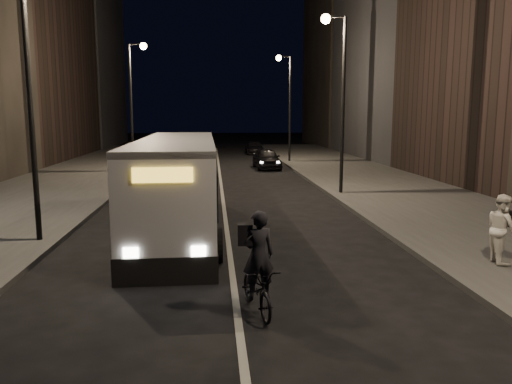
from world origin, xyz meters
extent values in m
plane|color=black|center=(0.00, 0.00, 0.00)|extent=(180.00, 180.00, 0.00)
cube|color=#393936|center=(8.50, 14.00, 0.08)|extent=(7.00, 70.00, 0.16)
cube|color=#393936|center=(-8.50, 14.00, 0.08)|extent=(7.00, 70.00, 0.16)
cube|color=black|center=(16.00, 27.50, 10.50)|extent=(8.00, 61.00, 21.00)
cylinder|color=black|center=(5.60, 12.00, 4.16)|extent=(0.16, 0.16, 8.00)
cube|color=black|center=(5.15, 12.00, 8.16)|extent=(0.90, 0.08, 0.08)
sphere|color=#FFD18C|center=(4.70, 12.00, 8.06)|extent=(0.44, 0.44, 0.44)
cylinder|color=black|center=(5.60, 28.00, 4.16)|extent=(0.16, 0.16, 8.00)
cube|color=black|center=(5.15, 28.00, 8.16)|extent=(0.90, 0.08, 0.08)
sphere|color=#FFD18C|center=(4.70, 28.00, 8.06)|extent=(0.44, 0.44, 0.44)
cylinder|color=black|center=(-5.60, 4.00, 4.16)|extent=(0.16, 0.16, 8.00)
cylinder|color=black|center=(-5.60, 22.00, 4.16)|extent=(0.16, 0.16, 8.00)
cube|color=black|center=(-5.15, 22.00, 8.16)|extent=(0.90, 0.08, 0.08)
sphere|color=#FFD18C|center=(-4.70, 22.00, 8.06)|extent=(0.44, 0.44, 0.44)
cube|color=silver|center=(-1.60, 5.66, 1.50)|extent=(2.48, 11.28, 3.00)
cube|color=black|center=(-1.60, 5.66, 1.92)|extent=(2.55, 10.91, 1.08)
cube|color=silver|center=(-1.60, 5.66, 2.95)|extent=(2.50, 11.28, 0.17)
cube|color=gold|center=(-1.53, 0.03, 2.53)|extent=(1.31, 0.13, 0.33)
cylinder|color=black|center=(-2.72, 1.70, 0.47)|extent=(0.34, 0.94, 0.94)
cylinder|color=black|center=(-0.38, 1.73, 0.47)|extent=(0.34, 0.94, 0.94)
cylinder|color=black|center=(-2.82, 9.21, 0.47)|extent=(0.34, 0.94, 0.94)
cylinder|color=black|center=(-0.47, 9.23, 0.47)|extent=(0.34, 0.94, 0.94)
imported|color=black|center=(0.40, -1.62, 0.47)|extent=(0.97, 1.88, 0.94)
imported|color=black|center=(0.40, -1.82, 1.21)|extent=(0.70, 0.53, 1.72)
imported|color=white|center=(6.72, 0.60, 1.03)|extent=(0.74, 0.91, 1.74)
imported|color=black|center=(3.35, 23.94, 0.72)|extent=(1.87, 4.28, 1.43)
imported|color=#404043|center=(-3.30, 21.46, 0.62)|extent=(1.69, 3.89, 1.24)
imported|color=black|center=(3.60, 37.11, 0.59)|extent=(1.73, 4.12, 1.19)
camera|label=1|loc=(-0.43, -10.92, 3.86)|focal=35.00mm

